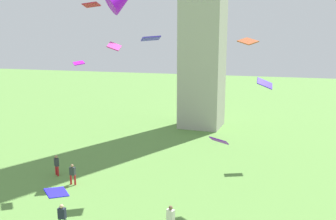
{
  "coord_description": "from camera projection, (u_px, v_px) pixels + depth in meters",
  "views": [
    {
      "loc": [
        5.65,
        0.75,
        10.38
      ],
      "look_at": [
        -0.79,
        18.26,
        6.79
      ],
      "focal_mm": 35.72,
      "sensor_mm": 36.0,
      "label": 1
    }
  ],
  "objects": [
    {
      "name": "kite_flying_5",
      "position": [
        219.0,
        141.0,
        18.8
      ],
      "size": [
        1.06,
        0.81,
        0.53
      ],
      "rotation": [
        0.0,
        0.0,
        2.97
      ],
      "color": "purple"
    },
    {
      "name": "person_2",
      "position": [
        73.0,
        173.0,
        25.22
      ],
      "size": [
        0.5,
        0.27,
        1.62
      ],
      "rotation": [
        0.0,
        0.0,
        3.21
      ],
      "color": "red",
      "rests_on": "ground_plane"
    },
    {
      "name": "person_0",
      "position": [
        57.0,
        164.0,
        27.05
      ],
      "size": [
        0.51,
        0.45,
        1.7
      ],
      "rotation": [
        0.0,
        0.0,
        5.74
      ],
      "color": "red",
      "rests_on": "ground_plane"
    },
    {
      "name": "person_1",
      "position": [
        62.0,
        216.0,
        18.86
      ],
      "size": [
        0.5,
        0.3,
        1.63
      ],
      "rotation": [
        0.0,
        0.0,
        3.28
      ],
      "color": "#51754C",
      "rests_on": "ground_plane"
    },
    {
      "name": "kite_flying_2",
      "position": [
        248.0,
        41.0,
        23.1
      ],
      "size": [
        1.55,
        1.47,
        0.58
      ],
      "rotation": [
        0.0,
        0.0,
        5.55
      ],
      "color": "#B94C23"
    },
    {
      "name": "kite_flying_4",
      "position": [
        57.0,
        192.0,
        14.93
      ],
      "size": [
        0.96,
        1.17,
        0.48
      ],
      "rotation": [
        0.0,
        0.0,
        1.15
      ],
      "color": "#1510CB"
    },
    {
      "name": "kite_flying_3",
      "position": [
        91.0,
        5.0,
        29.33
      ],
      "size": [
        1.48,
        1.12,
        0.42
      ],
      "rotation": [
        0.0,
        0.0,
        3.26
      ],
      "color": "red"
    },
    {
      "name": "kite_flying_6",
      "position": [
        265.0,
        83.0,
        29.33
      ],
      "size": [
        1.37,
        1.27,
        1.04
      ],
      "rotation": [
        0.0,
        0.0,
        0.28
      ],
      "color": "#3C21BA"
    },
    {
      "name": "kite_flying_1",
      "position": [
        151.0,
        38.0,
        24.21
      ],
      "size": [
        1.62,
        1.53,
        0.41
      ],
      "rotation": [
        0.0,
        0.0,
        0.62
      ],
      "color": "#4933E6"
    },
    {
      "name": "kite_flying_9",
      "position": [
        79.0,
        63.0,
        24.55
      ],
      "size": [
        1.29,
        1.3,
        0.34
      ],
      "rotation": [
        0.0,
        0.0,
        2.31
      ],
      "color": "#C311E6"
    },
    {
      "name": "person_5",
      "position": [
        171.0,
        218.0,
        18.66
      ],
      "size": [
        0.5,
        0.36,
        1.65
      ],
      "rotation": [
        0.0,
        0.0,
        2.86
      ],
      "color": "#2D3338",
      "rests_on": "ground_plane"
    },
    {
      "name": "kite_flying_8",
      "position": [
        114.0,
        46.0,
        27.09
      ],
      "size": [
        1.3,
        1.7,
        0.8
      ],
      "rotation": [
        0.0,
        0.0,
        1.86
      ],
      "color": "#CA258B"
    }
  ]
}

